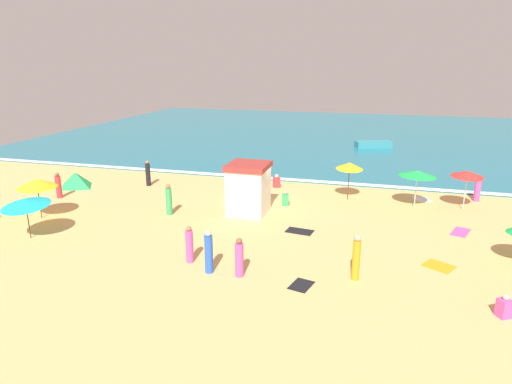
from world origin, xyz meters
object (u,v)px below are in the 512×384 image
Objects in this scene: beachgoer_7 at (477,190)px; beachgoer_10 at (148,174)px; beach_umbrella_2 at (25,203)px; beach_umbrella_3 at (468,174)px; beachgoer_6 at (239,258)px; beachgoer_9 at (504,307)px; beach_umbrella_5 at (37,183)px; lifeguard_cabana at (249,188)px; beachgoer_3 at (209,252)px; small_boat_0 at (373,144)px; beachgoer_2 at (58,186)px; beach_umbrella_4 at (350,166)px; beachgoer_1 at (356,257)px; beachgoer_5 at (285,199)px; beach_tent at (76,180)px; beachgoer_8 at (189,245)px; beachgoer_11 at (277,182)px; beachgoer_4 at (169,200)px; beach_umbrella_0 at (418,173)px.

beachgoer_10 is at bearing -173.92° from beachgoer_7.
beach_umbrella_3 is (21.01, 10.37, 0.33)m from beach_umbrella_2.
beachgoer_6 reaches higher than beachgoer_9.
beach_umbrella_5 is at bearing 169.58° from beachgoer_9.
lifeguard_cabana is 11.43m from beach_umbrella_5.
beach_umbrella_5 reaches higher than beachgoer_7.
beachgoer_3 is 29.98m from small_boat_0.
beachgoer_10 is (0.87, 10.10, -0.97)m from beach_umbrella_2.
beach_umbrella_2 is 1.61× the size of beachgoer_2.
beach_umbrella_4 is 1.26× the size of beachgoer_1.
beach_umbrella_3 is at bearing 87.51° from beachgoer_9.
beachgoer_2 is 0.44× the size of small_boat_0.
beachgoer_7 reaches higher than beachgoer_5.
lifeguard_cabana is 14.17m from beachgoer_7.
beach_umbrella_2 is (-9.16, -6.51, 0.36)m from lifeguard_cabana.
beachgoer_10 is at bearing 19.42° from beach_tent.
beachgoer_2 is at bearing -165.52° from beach_umbrella_4.
beachgoer_5 is at bearing -168.53° from beach_umbrella_3.
beachgoer_1 is 1.16× the size of beachgoer_6.
beachgoer_9 is at bearing -96.42° from beachgoer_7.
beachgoer_8 is (8.58, -0.39, -1.03)m from beach_umbrella_2.
beachgoer_3 is (9.73, -1.07, -0.92)m from beach_umbrella_2.
beach_umbrella_3 is 2.61× the size of beachgoer_11.
beachgoer_5 is at bearing 24.75° from beach_umbrella_5.
beachgoer_8 is (12.33, -8.85, 0.26)m from beach_tent.
beach_umbrella_4 is 0.84× the size of beach_umbrella_5.
beach_umbrella_4 reaches higher than beachgoer_1.
beach_umbrella_4 reaches higher than beachgoer_3.
beachgoer_2 is 14.23m from beachgoer_5.
lifeguard_cabana is 4.49m from beachgoer_4.
beach_umbrella_5 is 1.77× the size of beachgoer_2.
beachgoer_10 reaches higher than beachgoer_5.
beachgoer_4 is at bearing -149.36° from beach_umbrella_4.
small_boat_0 is (4.59, 20.03, 0.01)m from beachgoer_5.
beachgoer_5 is 9.39m from beachgoer_6.
beachgoer_11 reaches higher than beachgoer_9.
beachgoer_6 is (-7.27, -11.03, -1.31)m from beach_umbrella_0.
beach_tent is at bearing -175.61° from beach_umbrella_3.
beachgoer_4 is at bearing 128.18° from beachgoer_3.
beachgoer_2 is 1.03× the size of beachgoer_7.
beachgoer_4 is (8.12, -1.05, 0.09)m from beachgoer_2.
beach_umbrella_2 is 1.41× the size of beachgoer_3.
beach_umbrella_2 reaches higher than beachgoer_6.
beach_umbrella_4 is 1.35× the size of beachgoer_4.
beach_umbrella_2 is at bearing -128.15° from beachgoer_11.
lifeguard_cabana is 1.74× the size of beachgoer_8.
beachgoer_1 is at bearing -0.32° from beach_umbrella_2.
beach_umbrella_0 reaches higher than beachgoer_4.
small_boat_0 is (-5.52, 17.98, -1.73)m from beach_umbrella_3.
beach_tent is at bearing -171.43° from beachgoer_7.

